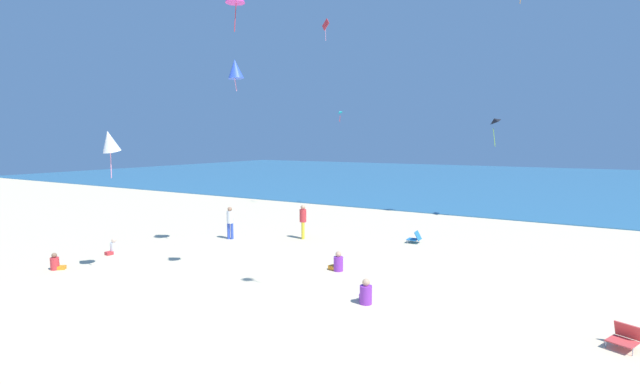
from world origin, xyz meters
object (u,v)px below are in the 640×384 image
object	(u,v)px
person_2	(303,219)
kite_black	(494,121)
person_1	(366,294)
person_5	(113,248)
person_0	(230,221)
kite_teal	(340,112)
kite_blue	(235,69)
kite_white	(110,141)
person_3	(56,263)
beach_chair_far_left	(415,238)
person_4	(338,264)
kite_red	(326,25)
beach_chair_near_camera	(625,337)

from	to	relation	value
person_2	kite_black	distance (m)	13.23
person_1	person_5	xyz separation A→B (m)	(-11.71, -0.10, -0.03)
person_0	kite_teal	size ratio (longest dim) A/B	2.00
person_0	person_2	size ratio (longest dim) A/B	0.95
person_1	kite_blue	bearing A→B (deg)	58.39
kite_teal	kite_black	bearing A→B (deg)	-1.55
person_0	kite_white	size ratio (longest dim) A/B	0.94
person_1	person_3	size ratio (longest dim) A/B	1.18
person_3	kite_white	world-z (taller)	kite_white
person_2	kite_white	size ratio (longest dim) A/B	1.00
beach_chair_far_left	kite_black	size ratio (longest dim) A/B	0.36
kite_teal	kite_blue	bearing A→B (deg)	-73.18
person_1	kite_black	world-z (taller)	kite_black
person_3	kite_blue	world-z (taller)	kite_blue
person_1	kite_black	bearing A→B (deg)	-36.25
person_2	person_0	bearing A→B (deg)	-177.20
person_2	person_3	world-z (taller)	person_2
person_0	person_4	bearing A→B (deg)	55.94
kite_red	person_3	bearing A→B (deg)	-95.78
beach_chair_far_left	kite_white	world-z (taller)	kite_white
beach_chair_near_camera	kite_black	bearing A→B (deg)	-137.05
person_1	person_2	distance (m)	9.12
person_0	beach_chair_far_left	bearing A→B (deg)	97.31
kite_white	beach_chair_far_left	bearing A→B (deg)	54.34
beach_chair_far_left	person_3	size ratio (longest dim) A/B	0.99
person_5	beach_chair_far_left	bearing A→B (deg)	135.49
person_1	kite_black	xyz separation A→B (m)	(0.66, 16.55, 5.69)
kite_white	person_5	bearing A→B (deg)	146.65
person_1	kite_blue	world-z (taller)	kite_blue
person_3	kite_black	distance (m)	23.43
beach_chair_far_left	kite_black	xyz separation A→B (m)	(1.95, 8.15, 5.72)
kite_white	kite_black	xyz separation A→B (m)	(9.43, 18.58, 1.20)
beach_chair_near_camera	kite_teal	world-z (taller)	kite_teal
beach_chair_near_camera	person_1	xyz separation A→B (m)	(-6.40, -0.40, 0.02)
person_0	kite_black	distance (m)	16.38
person_3	person_5	distance (m)	2.58
person_3	person_5	world-z (taller)	person_5
kite_teal	kite_white	size ratio (longest dim) A/B	0.47
person_1	person_4	distance (m)	3.43
person_0	kite_white	xyz separation A→B (m)	(0.62, -6.67, 3.86)
person_5	kite_black	size ratio (longest dim) A/B	0.38
kite_teal	kite_red	xyz separation A→B (m)	(0.11, -2.22, 5.52)
kite_white	person_2	bearing A→B (deg)	74.17
kite_blue	kite_white	world-z (taller)	kite_blue
person_1	person_0	bearing A→B (deg)	29.72
person_0	kite_blue	distance (m)	9.18
beach_chair_near_camera	person_1	world-z (taller)	person_1
beach_chair_near_camera	person_3	distance (m)	18.12
person_0	kite_red	world-z (taller)	kite_red
person_1	kite_red	world-z (taller)	kite_red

